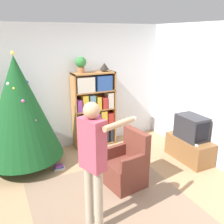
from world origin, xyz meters
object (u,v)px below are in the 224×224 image
at_px(television, 191,127).
at_px(armchair, 127,167).
at_px(bookshelf, 95,109).
at_px(table_lamp, 104,67).
at_px(christmas_tree, 19,108).
at_px(potted_plant, 81,64).
at_px(standing_person, 93,157).

bearing_deg(television, armchair, -171.86).
xyz_separation_m(bookshelf, television, (1.41, -1.46, -0.15)).
relative_size(bookshelf, table_lamp, 8.13).
distance_m(bookshelf, christmas_tree, 1.61).
bearing_deg(christmas_tree, potted_plant, 13.83).
bearing_deg(christmas_tree, bookshelf, 11.04).
xyz_separation_m(bookshelf, standing_person, (-0.95, -2.32, 0.16)).
relative_size(christmas_tree, potted_plant, 6.45).
distance_m(television, potted_plant, 2.51).
relative_size(christmas_tree, armchair, 2.31).
distance_m(bookshelf, standing_person, 2.51).
xyz_separation_m(bookshelf, potted_plant, (-0.27, 0.01, 0.99)).
relative_size(christmas_tree, table_lamp, 10.61).
height_order(christmas_tree, standing_person, christmas_tree).
height_order(armchair, standing_person, standing_person).
xyz_separation_m(standing_person, potted_plant, (0.68, 2.33, 0.82)).
height_order(bookshelf, armchair, bookshelf).
bearing_deg(table_lamp, bookshelf, -176.95).
distance_m(christmas_tree, potted_plant, 1.49).
relative_size(bookshelf, standing_person, 0.97).
bearing_deg(bookshelf, christmas_tree, -168.96).
xyz_separation_m(christmas_tree, table_lamp, (1.80, 0.32, 0.59)).
bearing_deg(standing_person, christmas_tree, 176.56).
bearing_deg(standing_person, table_lamp, 132.76).
relative_size(bookshelf, christmas_tree, 0.77).
bearing_deg(potted_plant, armchair, -85.03).
bearing_deg(potted_plant, television, -41.36).
bearing_deg(armchair, potted_plant, 176.73).
bearing_deg(bookshelf, television, -46.09).
height_order(standing_person, potted_plant, potted_plant).
xyz_separation_m(armchair, potted_plant, (-0.15, 1.69, 1.49)).
bearing_deg(standing_person, bookshelf, 137.66).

